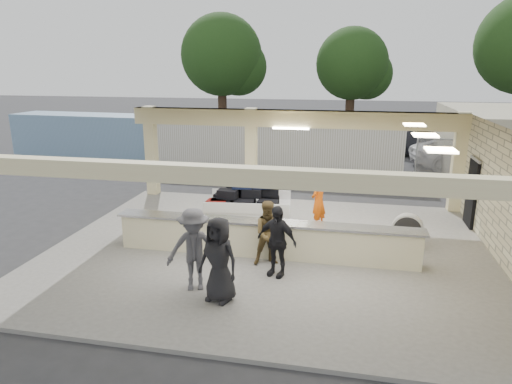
% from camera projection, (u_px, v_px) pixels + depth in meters
% --- Properties ---
extents(ground, '(120.00, 120.00, 0.00)m').
position_uv_depth(ground, '(268.00, 252.00, 12.79)').
color(ground, '#2B2C2E').
rests_on(ground, ground).
extents(pavilion, '(12.01, 10.00, 3.55)m').
position_uv_depth(pavilion, '(280.00, 200.00, 13.02)').
color(pavilion, slate).
rests_on(pavilion, ground).
extents(baggage_counter, '(8.20, 0.58, 0.98)m').
position_uv_depth(baggage_counter, '(265.00, 239.00, 12.16)').
color(baggage_counter, beige).
rests_on(baggage_counter, pavilion).
extents(luggage_cart, '(2.76, 1.88, 1.52)m').
position_uv_depth(luggage_cart, '(246.00, 201.00, 14.34)').
color(luggage_cart, silver).
rests_on(luggage_cart, pavilion).
extents(drum_fan, '(0.89, 0.48, 0.95)m').
position_uv_depth(drum_fan, '(407.00, 229.00, 12.80)').
color(drum_fan, silver).
rests_on(drum_fan, pavilion).
extents(baggage_handler, '(0.59, 0.72, 1.74)m').
position_uv_depth(baggage_handler, '(319.00, 201.00, 14.17)').
color(baggage_handler, '#F15A0C').
rests_on(baggage_handler, pavilion).
extents(passenger_a, '(0.89, 0.62, 1.68)m').
position_uv_depth(passenger_a, '(269.00, 233.00, 11.56)').
color(passenger_a, brown).
rests_on(passenger_a, pavilion).
extents(passenger_b, '(1.10, 0.70, 1.77)m').
position_uv_depth(passenger_b, '(277.00, 241.00, 10.92)').
color(passenger_b, black).
rests_on(passenger_b, pavilion).
extents(passenger_c, '(1.31, 0.77, 1.92)m').
position_uv_depth(passenger_c, '(194.00, 249.00, 10.22)').
color(passenger_c, '#4C4B50').
rests_on(passenger_c, pavilion).
extents(passenger_d, '(0.99, 0.64, 1.88)m').
position_uv_depth(passenger_d, '(219.00, 260.00, 9.73)').
color(passenger_d, black).
rests_on(passenger_d, pavilion).
extents(car_white_a, '(5.77, 3.86, 1.51)m').
position_uv_depth(car_white_a, '(467.00, 153.00, 23.14)').
color(car_white_a, white).
rests_on(car_white_a, ground).
extents(car_dark, '(4.97, 2.52, 1.58)m').
position_uv_depth(car_dark, '(428.00, 143.00, 26.01)').
color(car_dark, black).
rests_on(car_dark, ground).
extents(container_white, '(12.41, 2.86, 2.67)m').
position_uv_depth(container_white, '(274.00, 143.00, 22.76)').
color(container_white, silver).
rests_on(container_white, ground).
extents(container_blue, '(9.34, 2.69, 2.40)m').
position_uv_depth(container_blue, '(94.00, 136.00, 25.89)').
color(container_blue, '#7490BA').
rests_on(container_blue, ground).
extents(tree_left, '(6.60, 6.30, 9.00)m').
position_uv_depth(tree_left, '(226.00, 58.00, 35.59)').
color(tree_left, '#382619').
rests_on(tree_left, ground).
extents(tree_mid, '(6.00, 5.60, 8.00)m').
position_uv_depth(tree_mid, '(356.00, 67.00, 35.71)').
color(tree_mid, '#382619').
rests_on(tree_mid, ground).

